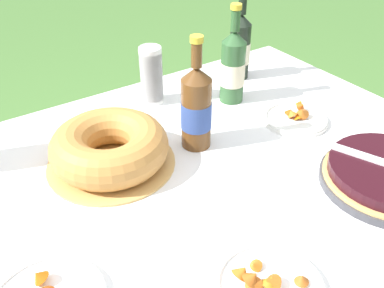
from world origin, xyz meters
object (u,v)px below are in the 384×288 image
juice_bottle_red (240,46)px  snack_plate_right (296,118)px  cider_bottle_green (233,67)px  snack_plate_left (269,286)px  cider_bottle_amber (196,108)px  cup_stack (151,76)px  bundt_cake (110,147)px

juice_bottle_red → snack_plate_right: (-0.05, -0.34, -0.11)m
cider_bottle_green → snack_plate_right: cider_bottle_green is taller
juice_bottle_red → snack_plate_left: bearing=-125.6°
juice_bottle_red → cider_bottle_amber: bearing=-143.8°
cup_stack → cider_bottle_green: 0.26m
bundt_cake → juice_bottle_red: bearing=20.2°
snack_plate_right → cider_bottle_green: bearing=109.8°
cup_stack → snack_plate_left: cup_stack is taller
juice_bottle_red → bundt_cake: bearing=-159.8°
cider_bottle_green → bundt_cake: bearing=-168.0°
snack_plate_left → cider_bottle_green: bearing=57.0°
cup_stack → cider_bottle_amber: cider_bottle_amber is taller
snack_plate_right → snack_plate_left: bearing=-139.9°
cup_stack → cider_bottle_green: cider_bottle_green is taller
bundt_cake → cup_stack: cup_stack is taller
cider_bottle_amber → snack_plate_right: 0.35m
cup_stack → snack_plate_left: bearing=-103.7°
cider_bottle_green → juice_bottle_red: size_ratio=1.01×
cider_bottle_green → cup_stack: bearing=148.9°
cup_stack → cider_bottle_amber: 0.29m
bundt_cake → juice_bottle_red: size_ratio=1.08×
cup_stack → bundt_cake: bearing=-137.8°
juice_bottle_red → snack_plate_right: 0.36m
cider_bottle_green → snack_plate_right: bearing=-70.2°
snack_plate_right → cider_bottle_amber: bearing=168.3°
bundt_cake → cup_stack: bearing=42.2°
snack_plate_left → cider_bottle_amber: bearing=71.2°
bundt_cake → snack_plate_left: bundt_cake is taller
cup_stack → juice_bottle_red: juice_bottle_red is taller
cider_bottle_amber → juice_bottle_red: 0.46m
cider_bottle_green → cider_bottle_amber: 0.29m
cider_bottle_amber → juice_bottle_red: size_ratio=1.02×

